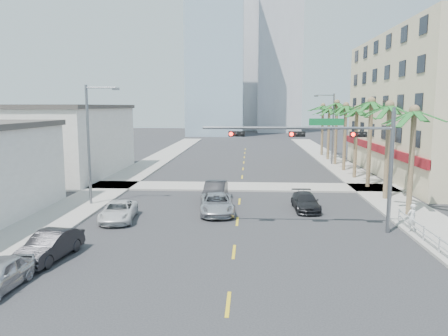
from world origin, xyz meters
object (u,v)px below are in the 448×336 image
(traffic_signal_mast, at_px, (336,148))
(car_parked_mid, at_px, (50,246))
(car_lane_center, at_px, (217,204))
(car_lane_right, at_px, (305,202))
(car_lane_left, at_px, (215,191))
(car_parked_far, at_px, (118,211))
(pedestrian, at_px, (412,218))

(traffic_signal_mast, relative_size, car_parked_mid, 2.65)
(car_lane_center, xyz_separation_m, car_lane_right, (6.32, 1.39, -0.08))
(car_lane_center, bearing_deg, car_lane_left, 90.08)
(car_lane_center, bearing_deg, car_parked_far, -166.02)
(car_lane_center, height_order, car_lane_right, car_lane_center)
(traffic_signal_mast, bearing_deg, car_lane_left, 133.34)
(car_parked_mid, bearing_deg, pedestrian, 23.70)
(car_lane_center, bearing_deg, pedestrian, -25.57)
(car_parked_mid, xyz_separation_m, car_parked_far, (1.16, 7.41, -0.07))
(car_parked_far, bearing_deg, pedestrian, -13.37)
(car_lane_left, xyz_separation_m, car_lane_right, (6.75, -2.66, -0.16))
(car_parked_far, distance_m, car_lane_right, 13.15)
(car_parked_far, xyz_separation_m, pedestrian, (18.10, -1.95, 0.35))
(car_lane_left, height_order, car_lane_center, car_lane_left)
(car_parked_far, bearing_deg, car_lane_right, 8.95)
(car_parked_mid, height_order, car_parked_far, car_parked_mid)
(car_parked_mid, distance_m, car_lane_right, 17.68)
(car_parked_mid, distance_m, pedestrian, 20.03)
(car_lane_right, distance_m, pedestrian, 7.85)
(car_lane_right, relative_size, pedestrian, 2.57)
(traffic_signal_mast, bearing_deg, car_lane_center, 150.53)
(pedestrian, bearing_deg, car_lane_center, -42.24)
(car_lane_right, bearing_deg, car_parked_far, -166.32)
(car_lane_left, height_order, pedestrian, pedestrian)
(traffic_signal_mast, distance_m, car_parked_mid, 16.36)
(traffic_signal_mast, distance_m, pedestrian, 6.09)
(car_lane_left, height_order, car_lane_right, car_lane_left)
(traffic_signal_mast, height_order, car_lane_center, traffic_signal_mast)
(pedestrian, bearing_deg, car_lane_left, -56.64)
(car_lane_left, bearing_deg, car_parked_mid, -115.23)
(car_lane_center, distance_m, car_lane_right, 6.48)
(car_parked_far, distance_m, car_lane_center, 6.70)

